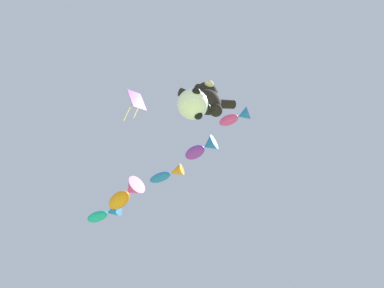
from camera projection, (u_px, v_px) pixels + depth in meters
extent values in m
ellipsoid|color=black|center=(207.00, 102.00, 10.65)|extent=(1.00, 0.85, 1.22)
sphere|color=black|center=(206.00, 93.00, 11.43)|extent=(0.84, 0.84, 0.84)
sphere|color=beige|center=(209.00, 85.00, 11.20)|extent=(0.35, 0.35, 0.35)
sphere|color=black|center=(199.00, 88.00, 11.67)|extent=(0.34, 0.34, 0.34)
cylinder|color=black|center=(188.00, 95.00, 10.74)|extent=(0.72, 0.32, 0.57)
sphere|color=black|center=(200.00, 107.00, 10.11)|extent=(0.45, 0.45, 0.45)
sphere|color=black|center=(213.00, 92.00, 11.74)|extent=(0.34, 0.34, 0.34)
cylinder|color=black|center=(226.00, 104.00, 10.92)|extent=(0.72, 0.32, 0.57)
sphere|color=black|center=(216.00, 110.00, 10.18)|extent=(0.45, 0.45, 0.45)
sphere|color=white|center=(193.00, 104.00, 9.42)|extent=(0.99, 0.99, 0.99)
sphere|color=black|center=(206.00, 108.00, 9.47)|extent=(0.28, 0.28, 0.28)
sphere|color=black|center=(187.00, 108.00, 9.84)|extent=(0.28, 0.28, 0.28)
sphere|color=black|center=(196.00, 92.00, 9.14)|extent=(0.28, 0.28, 0.28)
sphere|color=black|center=(198.00, 115.00, 9.21)|extent=(0.28, 0.28, 0.28)
ellipsoid|color=#E53F9E|center=(229.00, 120.00, 13.73)|extent=(1.02, 0.93, 0.41)
cone|color=blue|center=(243.00, 115.00, 13.59)|extent=(0.76, 0.79, 0.61)
sphere|color=black|center=(223.00, 121.00, 13.88)|extent=(0.11, 0.11, 0.11)
ellipsoid|color=purple|center=(195.00, 152.00, 14.55)|extent=(1.18, 1.19, 0.53)
cone|color=blue|center=(209.00, 145.00, 14.33)|extent=(0.96, 0.96, 0.78)
sphere|color=black|center=(189.00, 154.00, 14.76)|extent=(0.14, 0.14, 0.14)
ellipsoid|color=blue|center=(160.00, 177.00, 14.58)|extent=(1.17, 1.06, 0.40)
cone|color=orange|center=(176.00, 171.00, 14.40)|extent=(0.84, 0.84, 0.58)
sphere|color=black|center=(154.00, 178.00, 14.74)|extent=(0.10, 0.10, 0.10)
ellipsoid|color=orange|center=(119.00, 200.00, 15.71)|extent=(1.44, 1.64, 0.71)
cone|color=#E53F9E|center=(132.00, 189.00, 15.32)|extent=(1.30, 1.20, 1.05)
sphere|color=black|center=(115.00, 202.00, 16.03)|extent=(0.18, 0.18, 0.18)
ellipsoid|color=#19ADB2|center=(97.00, 217.00, 16.32)|extent=(1.35, 1.24, 0.50)
cone|color=blue|center=(113.00, 211.00, 16.12)|extent=(1.00, 1.01, 0.74)
sphere|color=black|center=(92.00, 217.00, 16.52)|extent=(0.13, 0.13, 0.13)
cube|color=purple|center=(137.00, 100.00, 12.70)|extent=(0.97, 0.78, 1.22)
cylinder|color=yellow|center=(128.00, 112.00, 11.64)|extent=(0.03, 0.09, 1.68)
cylinder|color=yellow|center=(136.00, 112.00, 11.75)|extent=(0.03, 0.20, 1.48)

